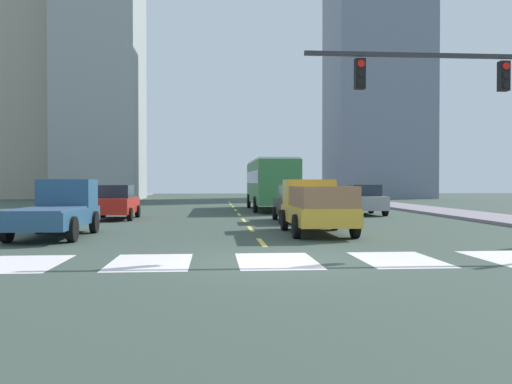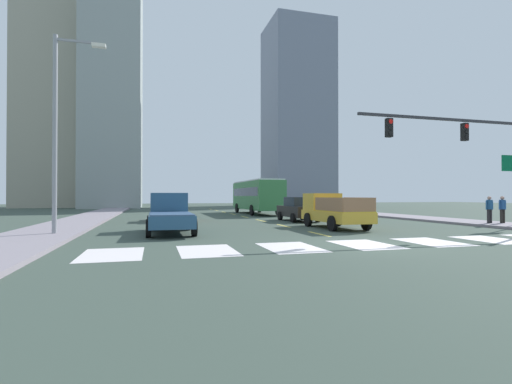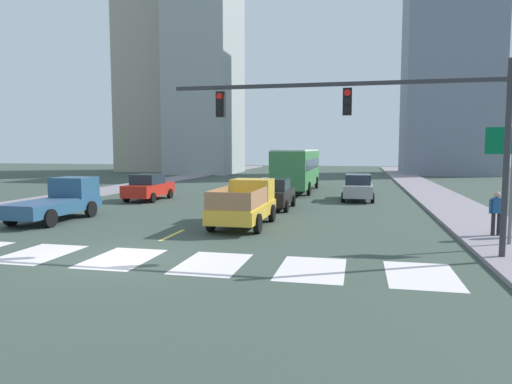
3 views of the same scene
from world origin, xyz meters
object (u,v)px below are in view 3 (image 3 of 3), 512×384
city_bus (297,167)px  sedan_far (149,187)px  direction_sign_green (512,159)px  pedestrian_waiting (497,210)px  pickup_dark (60,200)px  pickup_stakebed (246,204)px  sedan_mid (274,194)px  sedan_near_right (358,187)px  traffic_signal_gantry (388,120)px

city_bus → sedan_far: size_ratio=2.45×
direction_sign_green → pedestrian_waiting: direction_sign_green is taller
city_bus → pickup_dark: bearing=-117.8°
pickup_stakebed → sedan_mid: pickup_stakebed is taller
sedan_near_right → traffic_signal_gantry: 16.34m
sedan_mid → traffic_signal_gantry: bearing=-65.3°
sedan_mid → direction_sign_green: direction_sign_green is taller
pickup_stakebed → pedestrian_waiting: bearing=-7.4°
direction_sign_green → sedan_mid: bearing=138.5°
pedestrian_waiting → sedan_mid: bearing=167.7°
pickup_stakebed → direction_sign_green: size_ratio=1.24×
city_bus → pedestrian_waiting: (9.82, -17.79, -0.84)m
city_bus → sedan_far: city_bus is taller
traffic_signal_gantry → direction_sign_green: (4.17, 2.02, -1.22)m
city_bus → sedan_near_right: bearing=-49.1°
pickup_dark → sedan_far: 8.72m
sedan_near_right → sedan_far: bearing=-170.5°
traffic_signal_gantry → city_bus: bearing=104.6°
city_bus → sedan_mid: city_bus is taller
pickup_dark → direction_sign_green: (18.92, -2.36, 2.11)m
pedestrian_waiting → direction_sign_green: bearing=-68.2°
sedan_far → pedestrian_waiting: size_ratio=2.68×
pickup_dark → traffic_signal_gantry: size_ratio=0.50×
sedan_mid → traffic_signal_gantry: traffic_signal_gantry is taller
pickup_stakebed → traffic_signal_gantry: bearing=-41.0°
sedan_far → pedestrian_waiting: 20.79m
pedestrian_waiting → city_bus: bearing=142.0°
sedan_mid → sedan_far: (-8.84, 2.52, 0.00)m
pickup_stakebed → sedan_mid: size_ratio=1.18×
city_bus → pickup_stakebed: bearing=-90.1°
sedan_near_right → pedestrian_waiting: (5.09, -12.28, 0.26)m
sedan_far → pickup_dark: bearing=-91.0°
pickup_dark → sedan_mid: (9.26, 6.20, -0.06)m
pickup_stakebed → sedan_near_right: (4.84, 11.06, -0.08)m
city_bus → direction_sign_green: 21.80m
sedan_near_right → traffic_signal_gantry: (0.88, -15.96, 3.39)m
sedan_mid → sedan_near_right: size_ratio=1.00×
traffic_signal_gantry → pedestrian_waiting: traffic_signal_gantry is taller
sedan_far → sedan_mid: bearing=-14.1°
sedan_near_right → pedestrian_waiting: 13.29m
city_bus → traffic_signal_gantry: (5.61, -21.47, 2.30)m
city_bus → traffic_signal_gantry: 22.31m
sedan_mid → sedan_far: bearing=161.4°
sedan_mid → traffic_signal_gantry: (5.48, -10.58, 3.39)m
sedan_near_right → sedan_far: (-13.45, -2.86, 0.00)m
sedan_mid → sedan_near_right: bearing=46.7°
city_bus → sedan_mid: size_ratio=2.45×
pickup_stakebed → traffic_signal_gantry: (5.72, -4.89, 3.32)m
sedan_mid → pickup_stakebed: bearing=-95.1°
pickup_dark → direction_sign_green: 19.18m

